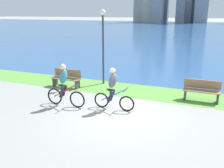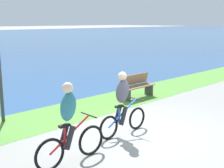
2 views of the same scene
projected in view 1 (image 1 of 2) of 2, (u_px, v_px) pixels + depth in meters
ground_plane at (120, 115)px, 9.00m from camera, size 300.00×300.00×0.00m
grass_strip_bayside at (142, 91)px, 11.66m from camera, size 120.00×2.11×0.01m
bay_water_surface at (197, 30)px, 51.64m from camera, size 300.00×87.72×0.00m
cyclist_lead at (113, 89)px, 9.33m from camera, size 1.66×0.52×1.65m
cyclist_trailing at (64, 86)px, 9.68m from camera, size 1.73×0.52×1.72m
bench_near_path at (66, 78)px, 12.27m from camera, size 1.50×0.47×0.90m
bench_far_along_path at (202, 91)px, 10.35m from camera, size 1.50×0.47×0.90m
lamppost_tall at (103, 36)px, 12.29m from camera, size 0.28×0.28×3.77m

